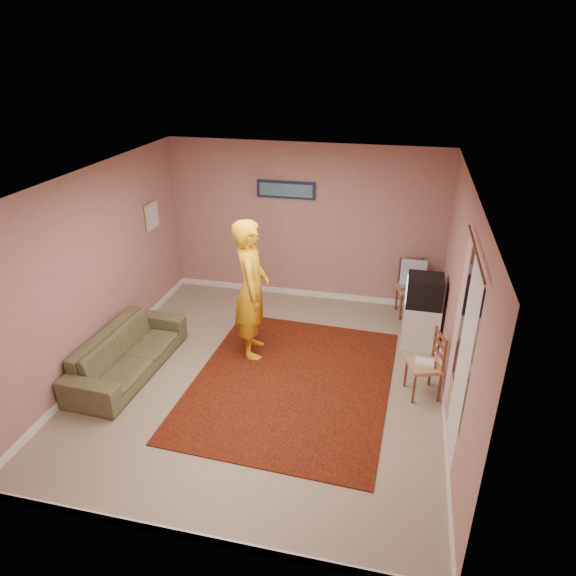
% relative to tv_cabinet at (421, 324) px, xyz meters
% --- Properties ---
extents(ground, '(5.00, 5.00, 0.00)m').
position_rel_tv_cabinet_xyz_m(ground, '(-1.95, -1.32, -0.32)').
color(ground, gray).
rests_on(ground, ground).
extents(wall_back, '(4.50, 0.02, 2.60)m').
position_rel_tv_cabinet_xyz_m(wall_back, '(-1.95, 1.18, 0.98)').
color(wall_back, '#A8766E').
rests_on(wall_back, ground).
extents(wall_front, '(4.50, 0.02, 2.60)m').
position_rel_tv_cabinet_xyz_m(wall_front, '(-1.95, -3.82, 0.98)').
color(wall_front, '#A8766E').
rests_on(wall_front, ground).
extents(wall_left, '(0.02, 5.00, 2.60)m').
position_rel_tv_cabinet_xyz_m(wall_left, '(-4.20, -1.32, 0.98)').
color(wall_left, '#A8766E').
rests_on(wall_left, ground).
extents(wall_right, '(0.02, 5.00, 2.60)m').
position_rel_tv_cabinet_xyz_m(wall_right, '(0.30, -1.32, 0.98)').
color(wall_right, '#A8766E').
rests_on(wall_right, ground).
extents(ceiling, '(4.50, 5.00, 0.02)m').
position_rel_tv_cabinet_xyz_m(ceiling, '(-1.95, -1.32, 2.28)').
color(ceiling, white).
rests_on(ceiling, wall_back).
extents(baseboard_back, '(4.50, 0.02, 0.10)m').
position_rel_tv_cabinet_xyz_m(baseboard_back, '(-1.95, 1.17, -0.27)').
color(baseboard_back, white).
rests_on(baseboard_back, ground).
extents(baseboard_front, '(4.50, 0.02, 0.10)m').
position_rel_tv_cabinet_xyz_m(baseboard_front, '(-1.95, -3.81, -0.27)').
color(baseboard_front, white).
rests_on(baseboard_front, ground).
extents(baseboard_left, '(0.02, 5.00, 0.10)m').
position_rel_tv_cabinet_xyz_m(baseboard_left, '(-4.19, -1.32, -0.27)').
color(baseboard_left, white).
rests_on(baseboard_left, ground).
extents(baseboard_right, '(0.02, 5.00, 0.10)m').
position_rel_tv_cabinet_xyz_m(baseboard_right, '(0.29, -1.32, -0.27)').
color(baseboard_right, white).
rests_on(baseboard_right, ground).
extents(window, '(0.01, 1.10, 1.50)m').
position_rel_tv_cabinet_xyz_m(window, '(0.29, -2.22, 1.13)').
color(window, black).
rests_on(window, wall_right).
extents(curtain_sheer, '(0.01, 0.75, 2.10)m').
position_rel_tv_cabinet_xyz_m(curtain_sheer, '(0.28, -2.37, 0.93)').
color(curtain_sheer, silver).
rests_on(curtain_sheer, wall_right).
extents(curtain_floral, '(0.01, 0.35, 2.10)m').
position_rel_tv_cabinet_xyz_m(curtain_floral, '(0.26, -1.67, 0.93)').
color(curtain_floral, silver).
rests_on(curtain_floral, wall_right).
extents(curtain_rod, '(0.02, 1.40, 0.02)m').
position_rel_tv_cabinet_xyz_m(curtain_rod, '(0.25, -2.22, 2.00)').
color(curtain_rod, brown).
rests_on(curtain_rod, wall_right).
extents(picture_back, '(0.95, 0.04, 0.28)m').
position_rel_tv_cabinet_xyz_m(picture_back, '(-2.25, 1.15, 1.53)').
color(picture_back, '#151D3A').
rests_on(picture_back, wall_back).
extents(picture_left, '(0.04, 0.38, 0.42)m').
position_rel_tv_cabinet_xyz_m(picture_left, '(-4.17, 0.28, 1.23)').
color(picture_left, '#C1B384').
rests_on(picture_left, wall_left).
extents(area_rug, '(2.58, 3.17, 0.02)m').
position_rel_tv_cabinet_xyz_m(area_rug, '(-1.59, -1.34, -0.31)').
color(area_rug, black).
rests_on(area_rug, ground).
extents(tv_cabinet, '(0.51, 0.46, 0.64)m').
position_rel_tv_cabinet_xyz_m(tv_cabinet, '(0.00, 0.00, 0.00)').
color(tv_cabinet, silver).
rests_on(tv_cabinet, ground).
extents(crt_tv, '(0.50, 0.45, 0.43)m').
position_rel_tv_cabinet_xyz_m(crt_tv, '(-0.01, 0.00, 0.53)').
color(crt_tv, black).
rests_on(crt_tv, tv_cabinet).
extents(chair_a, '(0.50, 0.48, 0.50)m').
position_rel_tv_cabinet_xyz_m(chair_a, '(-0.16, 0.88, 0.24)').
color(chair_a, '#AA8452').
rests_on(chair_a, ground).
extents(dvd_player, '(0.44, 0.35, 0.07)m').
position_rel_tv_cabinet_xyz_m(dvd_player, '(-0.16, 0.88, 0.18)').
color(dvd_player, '#A4A3A8').
rests_on(dvd_player, chair_a).
extents(blue_throw, '(0.39, 0.05, 0.41)m').
position_rel_tv_cabinet_xyz_m(blue_throw, '(-0.16, 0.88, 0.42)').
color(blue_throw, '#7D99CD').
rests_on(blue_throw, chair_a).
extents(chair_b, '(0.47, 0.49, 0.47)m').
position_rel_tv_cabinet_xyz_m(chair_b, '(0.03, -1.20, 0.21)').
color(chair_b, '#AA8452').
rests_on(chair_b, ground).
extents(game_console, '(0.22, 0.17, 0.04)m').
position_rel_tv_cabinet_xyz_m(game_console, '(0.03, -1.20, 0.14)').
color(game_console, white).
rests_on(game_console, chair_b).
extents(sofa, '(0.84, 1.97, 0.57)m').
position_rel_tv_cabinet_xyz_m(sofa, '(-3.75, -1.57, -0.04)').
color(sofa, brown).
rests_on(sofa, ground).
extents(person, '(0.63, 0.80, 1.96)m').
position_rel_tv_cabinet_xyz_m(person, '(-2.28, -0.74, 0.66)').
color(person, '#EEA716').
rests_on(person, ground).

